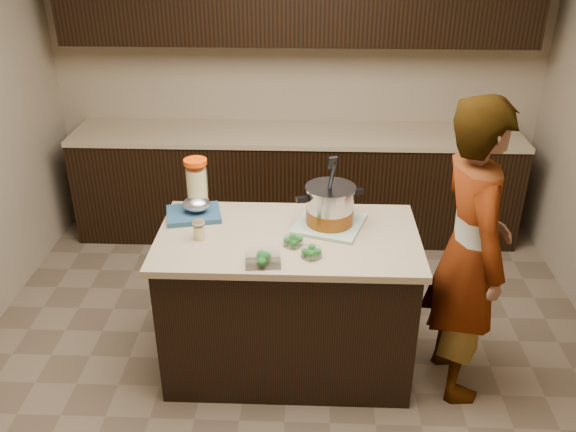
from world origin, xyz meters
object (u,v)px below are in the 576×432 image
Objects in this scene: lemonade_pitcher at (197,188)px; stock_pot at (330,208)px; island at (288,301)px; person at (470,253)px.

stock_pot is at bearing -10.78° from lemonade_pitcher.
island is at bearing -172.00° from stock_pot.
person is (1.52, -0.38, -0.18)m from lemonade_pitcher.
person is at bearing -14.01° from lemonade_pitcher.
stock_pot is (0.23, 0.12, 0.56)m from island.
stock_pot is at bearing 66.12° from person.
lemonade_pitcher is (-0.54, 0.27, 0.60)m from island.
island is 3.62× the size of stock_pot.
island is at bearing -26.51° from lemonade_pitcher.
person is at bearing -37.30° from stock_pot.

